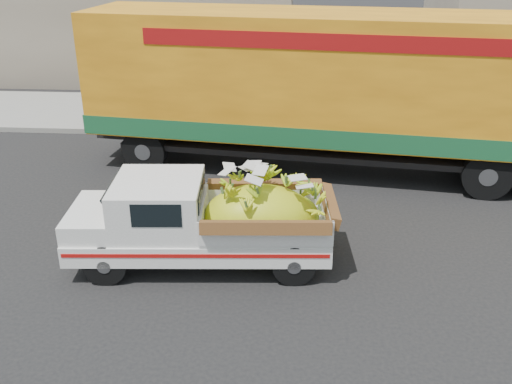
{
  "coord_description": "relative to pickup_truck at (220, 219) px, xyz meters",
  "views": [
    {
      "loc": [
        1.23,
        -8.86,
        5.38
      ],
      "look_at": [
        0.57,
        0.6,
        1.1
      ],
      "focal_mm": 40.0,
      "sensor_mm": 36.0,
      "label": 1
    }
  ],
  "objects": [
    {
      "name": "pickup_truck",
      "position": [
        0.0,
        0.0,
        0.0
      ],
      "size": [
        4.6,
        1.95,
        1.58
      ],
      "rotation": [
        0.0,
        0.0,
        0.07
      ],
      "color": "black",
      "rests_on": "ground"
    },
    {
      "name": "building_left",
      "position": [
        -7.98,
        15.03,
        1.65
      ],
      "size": [
        18.0,
        6.0,
        5.0
      ],
      "primitive_type": "cube",
      "color": "gray",
      "rests_on": "ground"
    },
    {
      "name": "semi_trailer",
      "position": [
        2.22,
        4.57,
        1.27
      ],
      "size": [
        12.05,
        4.02,
        3.8
      ],
      "rotation": [
        0.0,
        0.0,
        -0.13
      ],
      "color": "black",
      "rests_on": "ground"
    },
    {
      "name": "curb",
      "position": [
        0.02,
        7.03,
        -0.77
      ],
      "size": [
        60.0,
        0.25,
        0.15
      ],
      "primitive_type": "cube",
      "color": "gray",
      "rests_on": "ground"
    },
    {
      "name": "ground",
      "position": [
        0.02,
        0.06,
        -0.85
      ],
      "size": [
        100.0,
        100.0,
        0.0
      ],
      "primitive_type": "plane",
      "color": "black",
      "rests_on": "ground"
    },
    {
      "name": "sidewalk",
      "position": [
        0.02,
        9.13,
        -0.78
      ],
      "size": [
        60.0,
        4.0,
        0.14
      ],
      "primitive_type": "cube",
      "color": "gray",
      "rests_on": "ground"
    }
  ]
}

